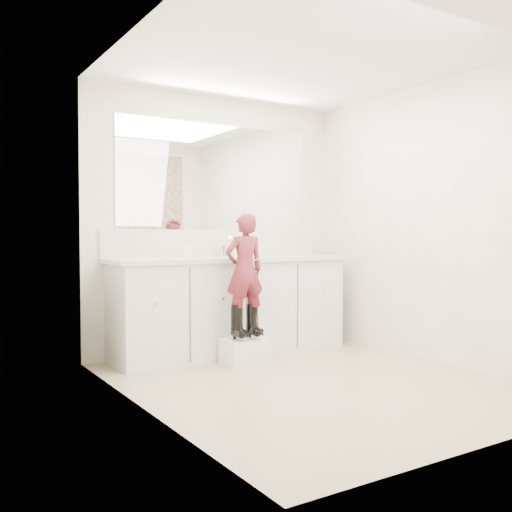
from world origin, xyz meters
TOP-DOWN VIEW (x-y plane):
  - floor at (0.00, 0.00)m, footprint 3.00×3.00m
  - ceiling at (0.00, 0.00)m, footprint 3.00×3.00m
  - wall_back at (0.00, 1.50)m, footprint 2.60×0.00m
  - wall_front at (0.00, -1.50)m, footprint 2.60×0.00m
  - wall_left at (-1.30, 0.00)m, footprint 0.00×3.00m
  - wall_right at (1.30, 0.00)m, footprint 0.00×3.00m
  - vanity_cabinet at (0.00, 1.23)m, footprint 2.20×0.55m
  - countertop at (0.00, 1.21)m, footprint 2.28×0.58m
  - backsplash at (0.00, 1.49)m, footprint 2.28×0.03m
  - mirror at (0.00, 1.49)m, footprint 2.00×0.02m
  - dot_panel at (0.00, -1.49)m, footprint 2.00×0.01m
  - faucet at (0.00, 1.38)m, footprint 0.08×0.08m
  - cup at (0.15, 1.16)m, footprint 0.13×0.13m
  - soap_bottle at (-0.44, 1.23)m, footprint 0.10×0.10m
  - step_stool at (-0.14, 0.75)m, footprint 0.36×0.31m
  - boot_left at (-0.22, 0.75)m, footprint 0.12×0.20m
  - boot_right at (-0.07, 0.75)m, footprint 0.12×0.20m
  - toddler at (-0.14, 0.75)m, footprint 0.36×0.24m
  - toothbrush at (-0.07, 0.73)m, footprint 0.14×0.02m

SIDE VIEW (x-z plane):
  - floor at x=0.00m, z-range 0.00..0.00m
  - step_stool at x=-0.14m, z-range 0.00..0.22m
  - boot_left at x=-0.22m, z-range 0.22..0.51m
  - boot_right at x=-0.07m, z-range 0.22..0.51m
  - vanity_cabinet at x=0.00m, z-range 0.00..0.85m
  - toddler at x=-0.14m, z-range 0.32..1.27m
  - countertop at x=0.00m, z-range 0.85..0.89m
  - toothbrush at x=-0.07m, z-range 0.84..0.90m
  - faucet at x=0.00m, z-range 0.89..0.99m
  - cup at x=0.15m, z-range 0.89..0.99m
  - soap_bottle at x=-0.44m, z-range 0.89..1.06m
  - backsplash at x=0.00m, z-range 0.89..1.14m
  - wall_back at x=0.00m, z-range -0.10..2.50m
  - wall_front at x=0.00m, z-range -0.10..2.50m
  - wall_left at x=-1.30m, z-range -0.30..2.70m
  - wall_right at x=1.30m, z-range -0.30..2.70m
  - mirror at x=0.00m, z-range 1.14..2.14m
  - dot_panel at x=0.00m, z-range 1.05..2.25m
  - ceiling at x=0.00m, z-range 2.40..2.40m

